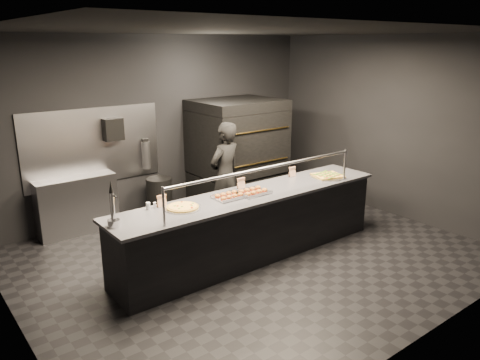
% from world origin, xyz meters
% --- Properties ---
extents(room, '(6.04, 6.00, 3.00)m').
position_xyz_m(room, '(-0.02, 0.05, 1.50)').
color(room, black).
rests_on(room, ground).
extents(service_counter, '(4.10, 0.78, 1.37)m').
position_xyz_m(service_counter, '(0.00, -0.00, 0.46)').
color(service_counter, black).
rests_on(service_counter, ground).
extents(pizza_oven, '(1.50, 1.23, 1.91)m').
position_xyz_m(pizza_oven, '(1.20, 1.90, 0.97)').
color(pizza_oven, black).
rests_on(pizza_oven, ground).
extents(prep_shelf, '(1.20, 0.35, 0.90)m').
position_xyz_m(prep_shelf, '(-1.60, 2.32, 0.45)').
color(prep_shelf, '#99999E').
rests_on(prep_shelf, ground).
extents(towel_dispenser, '(0.30, 0.20, 0.35)m').
position_xyz_m(towel_dispenser, '(-0.90, 2.39, 1.55)').
color(towel_dispenser, black).
rests_on(towel_dispenser, room).
extents(fire_extinguisher, '(0.14, 0.14, 0.51)m').
position_xyz_m(fire_extinguisher, '(-0.35, 2.40, 1.06)').
color(fire_extinguisher, '#B2B2B7').
rests_on(fire_extinguisher, room).
extents(beer_tap, '(0.14, 0.19, 0.52)m').
position_xyz_m(beer_tap, '(-1.95, 0.02, 1.07)').
color(beer_tap, silver).
rests_on(beer_tap, service_counter).
extents(round_pizza, '(0.45, 0.45, 0.03)m').
position_xyz_m(round_pizza, '(-1.05, 0.06, 0.94)').
color(round_pizza, silver).
rests_on(round_pizza, service_counter).
extents(slider_tray_a, '(0.40, 0.29, 0.06)m').
position_xyz_m(slider_tray_a, '(-0.36, 0.04, 0.94)').
color(slider_tray_a, silver).
rests_on(slider_tray_a, service_counter).
extents(slider_tray_b, '(0.45, 0.35, 0.07)m').
position_xyz_m(slider_tray_b, '(-0.00, -0.01, 0.95)').
color(slider_tray_b, silver).
rests_on(slider_tray_b, service_counter).
extents(square_pizza, '(0.51, 0.51, 0.05)m').
position_xyz_m(square_pizza, '(1.40, -0.07, 0.94)').
color(square_pizza, silver).
rests_on(square_pizza, service_counter).
extents(condiment_jar, '(0.14, 0.05, 0.09)m').
position_xyz_m(condiment_jar, '(-1.37, 0.28, 0.96)').
color(condiment_jar, silver).
rests_on(condiment_jar, service_counter).
extents(tent_cards, '(2.34, 0.04, 0.15)m').
position_xyz_m(tent_cards, '(-0.06, 0.28, 1.00)').
color(tent_cards, white).
rests_on(tent_cards, service_counter).
extents(trash_bin, '(0.42, 0.42, 0.71)m').
position_xyz_m(trash_bin, '(-0.30, 2.08, 0.35)').
color(trash_bin, black).
rests_on(trash_bin, ground).
extents(worker, '(0.69, 0.53, 1.69)m').
position_xyz_m(worker, '(0.39, 1.17, 0.85)').
color(worker, black).
rests_on(worker, ground).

